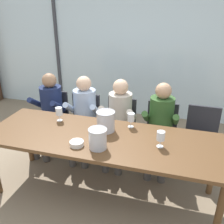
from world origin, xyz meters
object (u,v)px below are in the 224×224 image
Objects in this scene: person_navy_polo at (49,108)px; person_beige_jumper at (119,117)px; chair_center at (120,124)px; chair_near_window_right at (201,135)px; person_olive_shirt at (160,122)px; wine_glass_near_bucket at (131,117)px; person_pale_blue_shirt at (83,113)px; chair_left_of_center at (85,119)px; chair_near_curtain at (53,115)px; wine_glass_center_pour at (59,112)px; tasting_bowl at (77,143)px; dining_table at (103,142)px; ice_bucket_secondary at (98,138)px; wine_glass_by_left_taster at (161,137)px; chair_right_of_center at (160,130)px; ice_bucket_primary at (106,121)px.

person_navy_polo is 1.00× the size of person_beige_jumper.
chair_near_window_right is at bearing 3.37° from chair_center.
person_olive_shirt is (0.57, -0.00, 0.00)m from person_beige_jumper.
wine_glass_near_bucket is at bearing -128.68° from person_olive_shirt.
person_pale_blue_shirt is 6.93× the size of wine_glass_near_bucket.
chair_left_of_center is 1.00× the size of chair_near_window_right.
person_pale_blue_shirt is at bearing -14.16° from chair_near_curtain.
chair_left_of_center is 5.09× the size of wine_glass_center_pour.
person_olive_shirt reaches higher than tasting_bowl.
person_pale_blue_shirt is (-1.63, -0.13, 0.17)m from chair_near_window_right.
chair_center is 0.73× the size of person_pale_blue_shirt.
dining_table is 12.34× the size of ice_bucket_secondary.
wine_glass_center_pour is at bearing -174.87° from wine_glass_near_bucket.
person_pale_blue_shirt is 6.93× the size of wine_glass_center_pour.
dining_table is 1.30m from person_navy_polo.
dining_table is 0.29m from ice_bucket_secondary.
wine_glass_by_left_taster is (0.62, -0.03, 0.19)m from dining_table.
chair_left_of_center is at bearing 167.98° from person_beige_jumper.
wine_glass_center_pour is (-1.20, -0.60, 0.38)m from chair_right_of_center.
person_navy_polo is at bearing 151.73° from ice_bucket_primary.
chair_center is at bearing 81.20° from tasting_bowl.
chair_right_of_center is 0.55m from chair_near_window_right.
person_navy_polo and person_olive_shirt have the same top height.
tasting_bowl is (-0.22, -0.02, -0.09)m from ice_bucket_secondary.
person_pale_blue_shirt is (0.57, -0.14, 0.17)m from chair_near_curtain.
chair_left_of_center and chair_near_window_right have the same top height.
person_pale_blue_shirt is at bearing 76.38° from wine_glass_center_pour.
ice_bucket_secondary is at bearing 5.28° from tasting_bowl.
wine_glass_center_pour is at bearing -141.87° from person_beige_jumper.
chair_near_window_right is at bearing 38.01° from dining_table.
dining_table is at bearing -117.20° from chair_right_of_center.
chair_left_of_center is 0.22m from person_pale_blue_shirt.
wine_glass_near_bucket reaches higher than dining_table.
chair_right_of_center is 3.72× the size of ice_bucket_primary.
ice_bucket_primary is (0.02, -0.71, 0.38)m from chair_center.
person_beige_jumper is at bearing 37.13° from wine_glass_center_pour.
chair_center is at bearing 99.69° from person_beige_jumper.
wine_glass_center_pour is at bearing -131.40° from chair_center.
chair_left_of_center reaches higher than tasting_bowl.
dining_table is 3.01× the size of chair_left_of_center.
chair_center is at bearing -0.81° from chair_near_curtain.
ice_bucket_primary reaches higher than wine_glass_center_pour.
dining_table is 0.90m from person_pale_blue_shirt.
chair_near_window_right is (1.09, 0.86, -0.19)m from dining_table.
chair_near_window_right is 5.09× the size of wine_glass_by_left_taster.
chair_left_of_center is 0.54m from chair_center.
chair_left_of_center is 0.98m from ice_bucket_primary.
ice_bucket_primary reaches higher than chair_right_of_center.
wine_glass_center_pour reaches higher than chair_right_of_center.
chair_near_curtain is 1.00× the size of chair_left_of_center.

